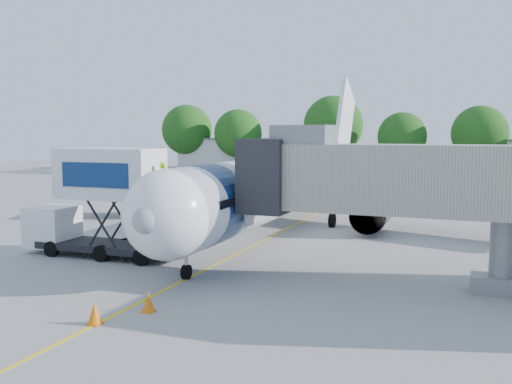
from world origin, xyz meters
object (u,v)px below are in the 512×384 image
(aircraft, at_px, (286,184))
(jet_bridge, at_px, (386,180))
(catering_hiloader, at_px, (100,202))
(ground_tug, at_px, (137,303))

(aircraft, bearing_deg, jet_bridge, -54.30)
(aircraft, relative_size, catering_hiloader, 4.44)
(jet_bridge, distance_m, catering_hiloader, 14.35)
(jet_bridge, bearing_deg, catering_hiloader, -179.99)
(catering_hiloader, distance_m, ground_tug, 11.37)
(aircraft, height_order, catering_hiloader, aircraft)
(aircraft, relative_size, jet_bridge, 2.71)
(ground_tug, bearing_deg, aircraft, 95.43)
(jet_bridge, relative_size, catering_hiloader, 1.64)
(jet_bridge, bearing_deg, ground_tug, -129.10)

